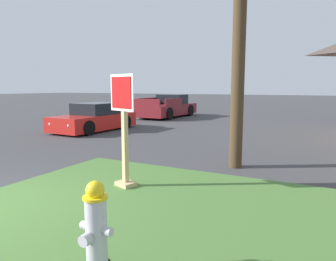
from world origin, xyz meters
The scene contains 6 objects.
grass_corner_patch centered at (2.52, 1.51, 0.04)m, with size 5.97×4.60×0.08m, color #477033.
fire_hydrant centered at (2.95, -0.28, 0.54)m, with size 0.38×0.34×0.96m.
stop_sign centered at (1.59, 2.15, 1.09)m, with size 0.65×0.38×2.12m.
manhole_cover centered at (-0.32, 2.35, 0.01)m, with size 0.70×0.70×0.02m, color black.
parked_sedan_red centered at (-4.49, 8.40, 0.54)m, with size 2.01×4.16×1.25m.
pickup_truck_maroon centered at (-4.47, 15.64, 0.62)m, with size 2.25×5.16×1.48m.
Camera 1 is at (4.96, -2.59, 1.97)m, focal length 33.11 mm.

